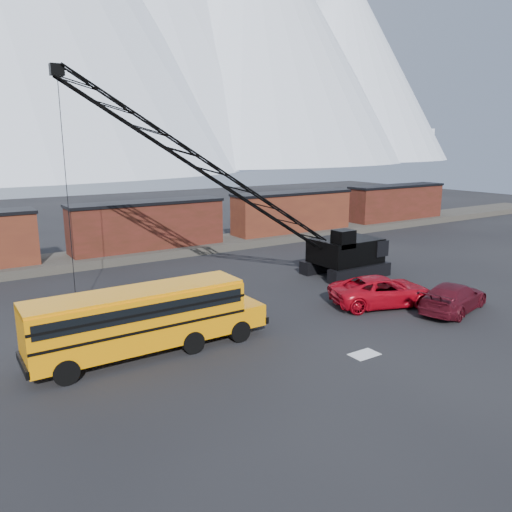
{
  "coord_description": "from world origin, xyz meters",
  "views": [
    {
      "loc": [
        -15.85,
        -19.58,
        9.75
      ],
      "look_at": [
        0.56,
        5.45,
        3.0
      ],
      "focal_mm": 35.0,
      "sensor_mm": 36.0,
      "label": 1
    }
  ],
  "objects_px": {
    "red_pickup": "(383,291)",
    "maroon_suv": "(453,297)",
    "crawler_crane": "(225,179)",
    "school_bus": "(146,318)"
  },
  "relations": [
    {
      "from": "red_pickup",
      "to": "maroon_suv",
      "type": "height_order",
      "value": "red_pickup"
    },
    {
      "from": "school_bus",
      "to": "crawler_crane",
      "type": "bearing_deg",
      "value": 39.3
    },
    {
      "from": "red_pickup",
      "to": "maroon_suv",
      "type": "xyz_separation_m",
      "value": [
        2.67,
        -3.06,
        -0.06
      ]
    },
    {
      "from": "red_pickup",
      "to": "school_bus",
      "type": "bearing_deg",
      "value": 105.62
    },
    {
      "from": "school_bus",
      "to": "maroon_suv",
      "type": "distance_m",
      "value": 18.03
    },
    {
      "from": "red_pickup",
      "to": "maroon_suv",
      "type": "distance_m",
      "value": 4.06
    },
    {
      "from": "school_bus",
      "to": "crawler_crane",
      "type": "xyz_separation_m",
      "value": [
        8.16,
        6.68,
        5.73
      ]
    },
    {
      "from": "crawler_crane",
      "to": "maroon_suv",
      "type": "bearing_deg",
      "value": -48.89
    },
    {
      "from": "school_bus",
      "to": "maroon_suv",
      "type": "xyz_separation_m",
      "value": [
        17.53,
        -4.07,
        -0.94
      ]
    },
    {
      "from": "red_pickup",
      "to": "crawler_crane",
      "type": "xyz_separation_m",
      "value": [
        -6.71,
        7.68,
        6.62
      ]
    }
  ]
}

